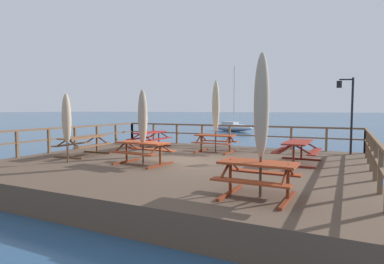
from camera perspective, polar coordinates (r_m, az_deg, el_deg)
The scene contains 17 objects.
ground_plane at distance 11.97m, azimuth -1.70°, elevation -8.44°, with size 600.00×600.00×0.00m, color navy.
wooden_deck at distance 11.90m, azimuth -1.70°, elevation -6.77°, with size 12.56×10.63×0.71m, color brown.
railing_waterside_far at distance 16.47m, azimuth 6.70°, elevation 0.04°, with size 12.36×0.10×1.09m.
railing_side_left at distance 15.57m, azimuth -22.10°, elevation -0.48°, with size 0.10×10.43×1.09m.
railing_side_right at distance 10.42m, azimuth 29.69°, elevation -2.80°, with size 0.10×10.43×1.09m.
picnic_table_back_left at distance 6.98m, azimuth 11.69°, elevation -7.00°, with size 1.65×1.45×0.78m.
picnic_table_mid_centre at distance 11.08m, azimuth -8.78°, elevation -2.84°, with size 1.96×1.55×0.78m.
picnic_table_front_left at distance 14.09m, azimuth 4.16°, elevation -1.37°, with size 1.73×1.42×0.78m.
picnic_table_front_right at distance 15.99m, azimuth -7.48°, elevation -0.72°, with size 1.44×2.05×0.78m.
picnic_table_mid_left at distance 13.77m, azimuth -18.85°, elevation -1.66°, with size 1.48×2.06×0.78m.
picnic_table_back_right at distance 11.75m, azimuth 18.35°, elevation -2.58°, with size 1.44×2.10×0.78m.
patio_umbrella_tall_mid_left at distance 6.86m, azimuth 12.29°, elevation 4.53°, with size 0.32×0.32×3.06m.
patio_umbrella_short_back at distance 10.97m, azimuth -8.79°, elevation 2.67°, with size 0.32×0.32×2.55m.
patio_umbrella_tall_back_right at distance 14.01m, azimuth 4.27°, elevation 4.52°, with size 0.32×0.32×3.14m.
patio_umbrella_tall_front at distance 12.01m, azimuth -21.47°, elevation 2.20°, with size 0.32×0.32×2.44m.
lamp_post_hooked at distance 14.88m, azimuth 25.97°, elevation 4.54°, with size 0.66×0.35×3.20m.
sailboat_distant at distance 38.73m, azimuth 7.11°, elevation 0.93°, with size 6.20×3.77×7.72m.
Camera 1 is at (5.46, -10.33, 2.58)m, focal length 29.91 mm.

